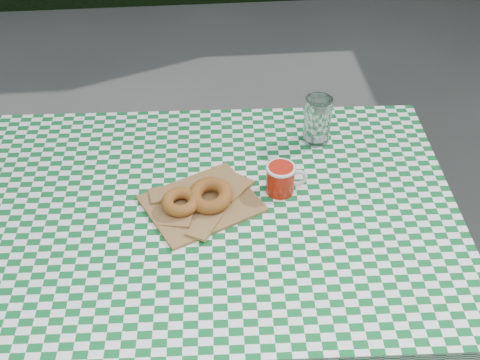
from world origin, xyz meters
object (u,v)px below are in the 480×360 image
table (205,306)px  coffee_mug (280,179)px  paper_bag (202,203)px  drinking_glass (317,120)px

table → coffee_mug: size_ratio=8.90×
paper_bag → coffee_mug: (0.20, 0.03, 0.03)m
paper_bag → coffee_mug: 0.21m
paper_bag → drinking_glass: bearing=36.1°
coffee_mug → drinking_glass: size_ratio=1.05×
coffee_mug → drinking_glass: (0.13, 0.21, 0.03)m
coffee_mug → table: bearing=-167.5°
table → coffee_mug: 0.47m
table → paper_bag: 0.39m
table → drinking_glass: 0.62m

